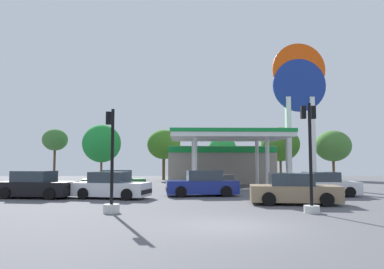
{
  "coord_description": "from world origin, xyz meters",
  "views": [
    {
      "loc": [
        -1.76,
        -12.72,
        2.2
      ],
      "look_at": [
        -1.07,
        10.91,
        3.99
      ],
      "focal_mm": 34.02,
      "sensor_mm": 36.0,
      "label": 1
    }
  ],
  "objects_px": {
    "tree_0": "(55,140)",
    "tree_2": "(164,144)",
    "station_pole_sign": "(299,94)",
    "traffic_signal_2": "(310,170)",
    "tree_3": "(222,148)",
    "car_3": "(323,185)",
    "car_1": "(112,186)",
    "tree_5": "(333,146)",
    "car_5": "(202,184)",
    "car_2": "(114,182)",
    "car_0": "(36,186)",
    "tree_1": "(102,143)",
    "tree_4": "(280,144)",
    "traffic_signal_0": "(111,184)",
    "car_4": "(294,190)"
  },
  "relations": [
    {
      "from": "traffic_signal_2",
      "to": "car_2",
      "type": "bearing_deg",
      "value": 133.27
    },
    {
      "from": "station_pole_sign",
      "to": "car_0",
      "type": "xyz_separation_m",
      "value": [
        -19.22,
        -8.4,
        -7.36
      ]
    },
    {
      "from": "car_1",
      "to": "tree_3",
      "type": "height_order",
      "value": "tree_3"
    },
    {
      "from": "car_2",
      "to": "traffic_signal_2",
      "type": "relative_size",
      "value": 1.0
    },
    {
      "from": "traffic_signal_0",
      "to": "car_4",
      "type": "bearing_deg",
      "value": 18.03
    },
    {
      "from": "car_4",
      "to": "car_0",
      "type": "bearing_deg",
      "value": 165.73
    },
    {
      "from": "tree_0",
      "to": "tree_5",
      "type": "bearing_deg",
      "value": 0.87
    },
    {
      "from": "car_4",
      "to": "tree_5",
      "type": "relative_size",
      "value": 0.78
    },
    {
      "from": "tree_0",
      "to": "tree_2",
      "type": "xyz_separation_m",
      "value": [
        12.91,
        1.18,
        -0.46
      ]
    },
    {
      "from": "station_pole_sign",
      "to": "tree_2",
      "type": "distance_m",
      "value": 18.97
    },
    {
      "from": "tree_0",
      "to": "car_5",
      "type": "bearing_deg",
      "value": -50.46
    },
    {
      "from": "car_3",
      "to": "car_1",
      "type": "bearing_deg",
      "value": -175.17
    },
    {
      "from": "tree_4",
      "to": "tree_5",
      "type": "height_order",
      "value": "tree_4"
    },
    {
      "from": "car_1",
      "to": "car_4",
      "type": "height_order",
      "value": "car_4"
    },
    {
      "from": "tree_4",
      "to": "traffic_signal_0",
      "type": "bearing_deg",
      "value": -118.03
    },
    {
      "from": "car_1",
      "to": "traffic_signal_2",
      "type": "distance_m",
      "value": 11.88
    },
    {
      "from": "car_0",
      "to": "tree_1",
      "type": "distance_m",
      "value": 20.4
    },
    {
      "from": "car_0",
      "to": "tree_3",
      "type": "relative_size",
      "value": 0.9
    },
    {
      "from": "tree_0",
      "to": "tree_3",
      "type": "xyz_separation_m",
      "value": [
        20.18,
        1.27,
        -0.88
      ]
    },
    {
      "from": "car_1",
      "to": "tree_2",
      "type": "bearing_deg",
      "value": 84.79
    },
    {
      "from": "car_5",
      "to": "tree_5",
      "type": "distance_m",
      "value": 27.01
    },
    {
      "from": "station_pole_sign",
      "to": "tree_1",
      "type": "relative_size",
      "value": 1.92
    },
    {
      "from": "tree_3",
      "to": "tree_4",
      "type": "xyz_separation_m",
      "value": [
        7.26,
        0.02,
        0.47
      ]
    },
    {
      "from": "tree_3",
      "to": "traffic_signal_2",
      "type": "bearing_deg",
      "value": -88.93
    },
    {
      "from": "tree_2",
      "to": "tree_5",
      "type": "xyz_separation_m",
      "value": [
        20.86,
        -0.67,
        -0.19
      ]
    },
    {
      "from": "car_0",
      "to": "car_4",
      "type": "xyz_separation_m",
      "value": [
        14.78,
        -3.76,
        -0.01
      ]
    },
    {
      "from": "car_3",
      "to": "tree_5",
      "type": "bearing_deg",
      "value": 65.4
    },
    {
      "from": "car_3",
      "to": "car_5",
      "type": "xyz_separation_m",
      "value": [
        -7.82,
        0.36,
        0.05
      ]
    },
    {
      "from": "traffic_signal_2",
      "to": "tree_1",
      "type": "bearing_deg",
      "value": 119.01
    },
    {
      "from": "traffic_signal_2",
      "to": "tree_3",
      "type": "relative_size",
      "value": 0.88
    },
    {
      "from": "car_1",
      "to": "tree_0",
      "type": "distance_m",
      "value": 24.34
    },
    {
      "from": "tree_4",
      "to": "car_2",
      "type": "bearing_deg",
      "value": -133.8
    },
    {
      "from": "car_5",
      "to": "traffic_signal_0",
      "type": "xyz_separation_m",
      "value": [
        -4.41,
        -7.75,
        0.5
      ]
    },
    {
      "from": "tree_5",
      "to": "car_5",
      "type": "bearing_deg",
      "value": -130.34
    },
    {
      "from": "tree_3",
      "to": "tree_5",
      "type": "relative_size",
      "value": 0.89
    },
    {
      "from": "station_pole_sign",
      "to": "traffic_signal_2",
      "type": "bearing_deg",
      "value": -106.95
    },
    {
      "from": "station_pole_sign",
      "to": "tree_3",
      "type": "distance_m",
      "value": 15.39
    },
    {
      "from": "traffic_signal_0",
      "to": "tree_4",
      "type": "xyz_separation_m",
      "value": [
        15.41,
        28.95,
        3.16
      ]
    },
    {
      "from": "traffic_signal_2",
      "to": "station_pole_sign",
      "type": "bearing_deg",
      "value": 73.05
    },
    {
      "from": "car_1",
      "to": "traffic_signal_0",
      "type": "xyz_separation_m",
      "value": [
        1.17,
        -6.26,
        0.52
      ]
    },
    {
      "from": "car_4",
      "to": "tree_5",
      "type": "distance_m",
      "value": 28.54
    },
    {
      "from": "car_2",
      "to": "tree_5",
      "type": "height_order",
      "value": "tree_5"
    },
    {
      "from": "tree_0",
      "to": "tree_2",
      "type": "relative_size",
      "value": 0.99
    },
    {
      "from": "car_5",
      "to": "traffic_signal_0",
      "type": "relative_size",
      "value": 1.05
    },
    {
      "from": "station_pole_sign",
      "to": "car_1",
      "type": "xyz_separation_m",
      "value": [
        -14.54,
        -8.8,
        -7.38
      ]
    },
    {
      "from": "car_2",
      "to": "tree_2",
      "type": "xyz_separation_m",
      "value": [
        2.74,
        17.9,
        3.62
      ]
    },
    {
      "from": "tree_4",
      "to": "tree_5",
      "type": "bearing_deg",
      "value": -6.96
    },
    {
      "from": "tree_3",
      "to": "car_3",
      "type": "bearing_deg",
      "value": -79.26
    },
    {
      "from": "traffic_signal_0",
      "to": "car_5",
      "type": "bearing_deg",
      "value": 60.35
    },
    {
      "from": "traffic_signal_2",
      "to": "tree_0",
      "type": "height_order",
      "value": "tree_0"
    }
  ]
}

